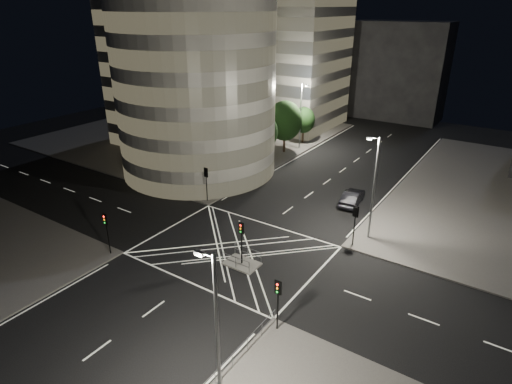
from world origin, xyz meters
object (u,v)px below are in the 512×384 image
Objects in this scene: street_lamp_left_far at (301,114)px; street_lamp_right_near at (216,331)px; traffic_signal_island at (241,235)px; traffic_signal_fl at (206,178)px; traffic_signal_nr at (278,296)px; central_island at (242,264)px; sedan at (352,197)px; traffic_signal_fr at (355,218)px; traffic_signal_nl at (106,226)px; street_lamp_left_near at (229,143)px; street_lamp_right_far at (374,185)px.

street_lamp_left_far is 47.88m from street_lamp_right_near.
traffic_signal_fl is at bearing 142.46° from traffic_signal_island.
traffic_signal_nr is at bearing -63.64° from street_lamp_left_far.
central_island is 0.75× the size of traffic_signal_island.
traffic_signal_nr reaches higher than sedan.
central_island is 0.30× the size of street_lamp_right_near.
traffic_signal_fr is at bearing 50.67° from central_island.
traffic_signal_fl is 13.60m from traffic_signal_nl.
central_island is 11.10m from traffic_signal_fr.
traffic_signal_fl is 1.00× the size of traffic_signal_nl.
street_lamp_left_near is at bearing 130.27° from traffic_signal_island.
traffic_signal_island is 17.38m from sedan.
traffic_signal_fr is 10.73m from traffic_signal_island.
street_lamp_left_far is at bearing 116.36° from traffic_signal_nr.
central_island is at bearing -37.54° from traffic_signal_fl.
traffic_signal_nl is (0.00, -13.60, 0.00)m from traffic_signal_fl.
street_lamp_left_near reaches higher than central_island.
street_lamp_left_near is 1.00× the size of street_lamp_right_near.
traffic_signal_nr is 0.40× the size of street_lamp_left_far.
sedan is (-3.60, 8.65, -2.08)m from traffic_signal_fr.
traffic_signal_nl is 1.00× the size of traffic_signal_island.
street_lamp_left_far is (-11.44, 31.50, 2.63)m from traffic_signal_island.
traffic_signal_nl is 26.37m from sedan.
traffic_signal_nr is 16.03m from street_lamp_right_far.
street_lamp_right_near is (18.24, -7.20, 2.63)m from traffic_signal_nl.
traffic_signal_nl is at bearing -142.31° from traffic_signal_fr.
traffic_signal_nl is 19.78m from street_lamp_right_near.
street_lamp_left_far is (-11.44, 31.50, 5.47)m from central_island.
sedan reaches higher than central_island.
street_lamp_left_near is (-11.44, 13.50, 5.47)m from central_island.
traffic_signal_fr is 0.40× the size of street_lamp_left_far.
street_lamp_right_far and street_lamp_right_near have the same top height.
traffic_signal_fr is at bearing 91.75° from street_lamp_right_near.
street_lamp_left_far is at bearing 128.17° from traffic_signal_fr.
street_lamp_left_near is (-0.64, 18.80, 2.63)m from traffic_signal_nl.
street_lamp_right_far is (18.24, 15.80, 2.63)m from traffic_signal_nl.
traffic_signal_nr is 41.15m from street_lamp_left_far.
street_lamp_left_near and street_lamp_right_far have the same top height.
street_lamp_right_near is at bearing -90.00° from street_lamp_right_far.
traffic_signal_nl is 0.40× the size of street_lamp_left_far.
street_lamp_right_near is at bearing -59.25° from traffic_signal_island.
central_island is 15.54m from street_lamp_right_near.
traffic_signal_nr is (6.80, -5.30, 2.84)m from central_island.
street_lamp_left_near reaches higher than traffic_signal_nr.
sedan is at bearing -44.82° from street_lamp_left_far.
traffic_signal_nr is at bearing -92.30° from street_lamp_right_far.
traffic_signal_fr reaches higher than central_island.
street_lamp_left_near is at bearing 125.97° from street_lamp_right_near.
traffic_signal_fl is 0.40× the size of street_lamp_left_near.
traffic_signal_nr is at bearing 0.00° from traffic_signal_nl.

